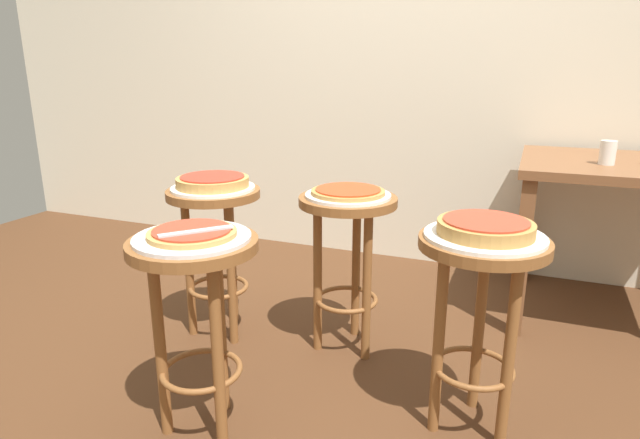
# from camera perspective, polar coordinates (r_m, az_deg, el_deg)

# --- Properties ---
(ground_plane) EXTENTS (6.00, 6.00, 0.00)m
(ground_plane) POSITION_cam_1_polar(r_m,az_deg,el_deg) (2.05, -2.64, -18.49)
(ground_plane) COLOR #4C2D19
(back_wall) EXTENTS (6.00, 0.10, 3.00)m
(back_wall) POSITION_cam_1_polar(r_m,az_deg,el_deg) (3.27, 9.96, 21.80)
(back_wall) COLOR beige
(back_wall) RESTS_ON ground_plane
(stool_foreground) EXTENTS (0.39, 0.39, 0.66)m
(stool_foreground) POSITION_cam_1_polar(r_m,az_deg,el_deg) (1.70, -13.08, -7.51)
(stool_foreground) COLOR brown
(stool_foreground) RESTS_ON ground_plane
(serving_plate_foreground) EXTENTS (0.35, 0.35, 0.01)m
(serving_plate_foreground) POSITION_cam_1_polar(r_m,az_deg,el_deg) (1.64, -13.46, -1.91)
(serving_plate_foreground) COLOR silver
(serving_plate_foreground) RESTS_ON stool_foreground
(pizza_foreground) EXTENTS (0.27, 0.27, 0.02)m
(pizza_foreground) POSITION_cam_1_polar(r_m,az_deg,el_deg) (1.64, -13.50, -1.38)
(pizza_foreground) COLOR tan
(pizza_foreground) RESTS_ON serving_plate_foreground
(stool_middle) EXTENTS (0.39, 0.39, 0.66)m
(stool_middle) POSITION_cam_1_polar(r_m,az_deg,el_deg) (1.74, 16.69, -7.19)
(stool_middle) COLOR brown
(stool_middle) RESTS_ON ground_plane
(serving_plate_middle) EXTENTS (0.36, 0.36, 0.01)m
(serving_plate_middle) POSITION_cam_1_polar(r_m,az_deg,el_deg) (1.68, 17.16, -1.72)
(serving_plate_middle) COLOR white
(serving_plate_middle) RESTS_ON stool_middle
(pizza_middle) EXTENTS (0.29, 0.29, 0.05)m
(pizza_middle) POSITION_cam_1_polar(r_m,az_deg,el_deg) (1.68, 17.24, -0.80)
(pizza_middle) COLOR #B78442
(pizza_middle) RESTS_ON serving_plate_middle
(stool_leftside) EXTENTS (0.39, 0.39, 0.66)m
(stool_leftside) POSITION_cam_1_polar(r_m,az_deg,el_deg) (2.33, -11.12, -0.87)
(stool_leftside) COLOR brown
(stool_leftside) RESTS_ON ground_plane
(serving_plate_leftside) EXTENTS (0.35, 0.35, 0.01)m
(serving_plate_leftside) POSITION_cam_1_polar(r_m,az_deg,el_deg) (2.29, -11.35, 3.31)
(serving_plate_leftside) COLOR white
(serving_plate_leftside) RESTS_ON stool_leftside
(pizza_leftside) EXTENTS (0.30, 0.30, 0.05)m
(pizza_leftside) POSITION_cam_1_polar(r_m,az_deg,el_deg) (2.28, -11.39, 4.00)
(pizza_leftside) COLOR tan
(pizza_leftside) RESTS_ON serving_plate_leftside
(stool_rear) EXTENTS (0.39, 0.39, 0.66)m
(stool_rear) POSITION_cam_1_polar(r_m,az_deg,el_deg) (2.17, 2.94, -1.90)
(stool_rear) COLOR brown
(stool_rear) RESTS_ON ground_plane
(serving_plate_rear) EXTENTS (0.34, 0.34, 0.01)m
(serving_plate_rear) POSITION_cam_1_polar(r_m,az_deg,el_deg) (2.12, 3.01, 2.59)
(serving_plate_rear) COLOR silver
(serving_plate_rear) RESTS_ON stool_rear
(pizza_rear) EXTENTS (0.29, 0.29, 0.02)m
(pizza_rear) POSITION_cam_1_polar(r_m,az_deg,el_deg) (2.12, 3.01, 3.01)
(pizza_rear) COLOR #B78442
(pizza_rear) RESTS_ON serving_plate_rear
(dining_table) EXTENTS (0.88, 0.78, 0.75)m
(dining_table) POSITION_cam_1_polar(r_m,az_deg,el_deg) (2.77, 29.57, 2.88)
(dining_table) COLOR brown
(dining_table) RESTS_ON ground_plane
(cup_near_edge) EXTENTS (0.07, 0.07, 0.10)m
(cup_near_edge) POSITION_cam_1_polar(r_m,az_deg,el_deg) (2.62, 28.36, 6.30)
(cup_near_edge) COLOR silver
(cup_near_edge) RESTS_ON dining_table
(pizza_server_knife) EXTENTS (0.16, 0.18, 0.01)m
(pizza_server_knife) POSITION_cam_1_polar(r_m,az_deg,el_deg) (1.60, -13.06, -1.22)
(pizza_server_knife) COLOR silver
(pizza_server_knife) RESTS_ON pizza_foreground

